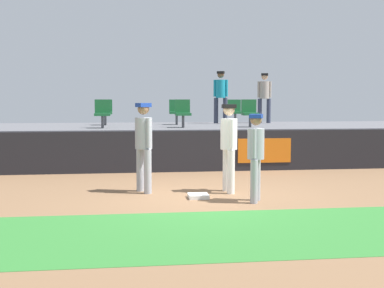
{
  "coord_description": "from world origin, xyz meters",
  "views": [
    {
      "loc": [
        -1.54,
        -9.86,
        1.96
      ],
      "look_at": [
        -0.16,
        1.02,
        1.0
      ],
      "focal_mm": 47.3,
      "sensor_mm": 36.0,
      "label": 1
    }
  ],
  "objects_px": {
    "seat_front_center": "(183,112)",
    "seat_back_right": "(235,110)",
    "player_runner_visitor": "(256,151)",
    "seat_back_left": "(105,111)",
    "seat_front_left": "(103,112)",
    "spectator_hooded": "(221,93)",
    "seat_back_center": "(176,110)",
    "spectator_capped": "(264,94)",
    "player_fielder_home": "(229,142)",
    "first_base": "(198,196)",
    "seat_front_right": "(250,112)",
    "player_coach_visitor": "(144,141)"
  },
  "relations": [
    {
      "from": "seat_back_left",
      "to": "player_coach_visitor",
      "type": "bearing_deg",
      "value": -80.36
    },
    {
      "from": "seat_front_left",
      "to": "seat_front_center",
      "type": "xyz_separation_m",
      "value": [
        2.38,
        -0.0,
        -0.0
      ]
    },
    {
      "from": "player_runner_visitor",
      "to": "seat_back_left",
      "type": "bearing_deg",
      "value": -132.83
    },
    {
      "from": "player_runner_visitor",
      "to": "seat_back_left",
      "type": "xyz_separation_m",
      "value": [
        -3.16,
        7.55,
        0.63
      ]
    },
    {
      "from": "player_runner_visitor",
      "to": "seat_back_right",
      "type": "bearing_deg",
      "value": -164.55
    },
    {
      "from": "spectator_hooded",
      "to": "player_fielder_home",
      "type": "bearing_deg",
      "value": 100.49
    },
    {
      "from": "spectator_capped",
      "to": "seat_back_left",
      "type": "bearing_deg",
      "value": 20.87
    },
    {
      "from": "spectator_capped",
      "to": "seat_back_right",
      "type": "bearing_deg",
      "value": 45.21
    },
    {
      "from": "seat_back_center",
      "to": "seat_front_left",
      "type": "bearing_deg",
      "value": -142.68
    },
    {
      "from": "seat_front_right",
      "to": "spectator_capped",
      "type": "distance_m",
      "value": 2.89
    },
    {
      "from": "player_runner_visitor",
      "to": "seat_front_center",
      "type": "relative_size",
      "value": 2.01
    },
    {
      "from": "seat_back_center",
      "to": "spectator_capped",
      "type": "relative_size",
      "value": 0.47
    },
    {
      "from": "player_runner_visitor",
      "to": "player_coach_visitor",
      "type": "relative_size",
      "value": 0.89
    },
    {
      "from": "seat_back_center",
      "to": "seat_back_right",
      "type": "distance_m",
      "value": 2.0
    },
    {
      "from": "player_fielder_home",
      "to": "spectator_hooded",
      "type": "relative_size",
      "value": 1.02
    },
    {
      "from": "player_runner_visitor",
      "to": "seat_back_right",
      "type": "xyz_separation_m",
      "value": [
        1.2,
        7.55,
        0.63
      ]
    },
    {
      "from": "player_fielder_home",
      "to": "seat_front_center",
      "type": "distance_m",
      "value": 4.74
    },
    {
      "from": "seat_front_left",
      "to": "seat_front_center",
      "type": "height_order",
      "value": "same"
    },
    {
      "from": "seat_front_left",
      "to": "player_fielder_home",
      "type": "bearing_deg",
      "value": -58.65
    },
    {
      "from": "seat_front_right",
      "to": "seat_back_right",
      "type": "height_order",
      "value": "same"
    },
    {
      "from": "first_base",
      "to": "spectator_hooded",
      "type": "xyz_separation_m",
      "value": [
        1.88,
        7.77,
        2.15
      ]
    },
    {
      "from": "seat_back_center",
      "to": "spectator_hooded",
      "type": "bearing_deg",
      "value": 23.99
    },
    {
      "from": "seat_front_left",
      "to": "spectator_hooded",
      "type": "xyz_separation_m",
      "value": [
        4.0,
        2.53,
        0.59
      ]
    },
    {
      "from": "seat_back_left",
      "to": "seat_front_left",
      "type": "xyz_separation_m",
      "value": [
        -0.0,
        -1.8,
        0.0
      ]
    },
    {
      "from": "player_runner_visitor",
      "to": "seat_back_right",
      "type": "height_order",
      "value": "seat_back_right"
    },
    {
      "from": "first_base",
      "to": "spectator_capped",
      "type": "relative_size",
      "value": 0.23
    },
    {
      "from": "first_base",
      "to": "seat_front_center",
      "type": "distance_m",
      "value": 5.48
    },
    {
      "from": "first_base",
      "to": "seat_front_right",
      "type": "xyz_separation_m",
      "value": [
        2.32,
        5.24,
        1.57
      ]
    },
    {
      "from": "seat_back_left",
      "to": "spectator_hooded",
      "type": "bearing_deg",
      "value": 10.35
    },
    {
      "from": "first_base",
      "to": "seat_back_left",
      "type": "bearing_deg",
      "value": 106.77
    },
    {
      "from": "player_runner_visitor",
      "to": "spectator_hooded",
      "type": "distance_m",
      "value": 8.41
    },
    {
      "from": "spectator_hooded",
      "to": "first_base",
      "type": "bearing_deg",
      "value": 95.96
    },
    {
      "from": "seat_back_center",
      "to": "spectator_hooded",
      "type": "xyz_separation_m",
      "value": [
        1.64,
        0.73,
        0.59
      ]
    },
    {
      "from": "seat_front_center",
      "to": "player_coach_visitor",
      "type": "bearing_deg",
      "value": -106.4
    },
    {
      "from": "player_fielder_home",
      "to": "seat_back_right",
      "type": "bearing_deg",
      "value": 161.07
    },
    {
      "from": "spectator_hooded",
      "to": "spectator_capped",
      "type": "relative_size",
      "value": 1.03
    },
    {
      "from": "first_base",
      "to": "spectator_capped",
      "type": "bearing_deg",
      "value": 66.03
    },
    {
      "from": "player_runner_visitor",
      "to": "seat_back_center",
      "type": "height_order",
      "value": "seat_back_center"
    },
    {
      "from": "seat_front_center",
      "to": "seat_back_right",
      "type": "bearing_deg",
      "value": 42.31
    },
    {
      "from": "player_fielder_home",
      "to": "seat_front_center",
      "type": "height_order",
      "value": "seat_front_center"
    },
    {
      "from": "seat_back_left",
      "to": "seat_back_center",
      "type": "height_order",
      "value": "same"
    },
    {
      "from": "player_runner_visitor",
      "to": "seat_front_left",
      "type": "bearing_deg",
      "value": -126.74
    },
    {
      "from": "player_fielder_home",
      "to": "seat_back_center",
      "type": "xyz_separation_m",
      "value": [
        -0.49,
        6.48,
        0.53
      ]
    },
    {
      "from": "player_fielder_home",
      "to": "seat_front_right",
      "type": "xyz_separation_m",
      "value": [
        1.59,
        4.68,
        0.53
      ]
    },
    {
      "from": "player_fielder_home",
      "to": "spectator_hooded",
      "type": "xyz_separation_m",
      "value": [
        1.15,
        7.21,
        1.11
      ]
    },
    {
      "from": "first_base",
      "to": "seat_back_center",
      "type": "distance_m",
      "value": 7.22
    },
    {
      "from": "player_runner_visitor",
      "to": "seat_front_right",
      "type": "height_order",
      "value": "seat_front_right"
    },
    {
      "from": "first_base",
      "to": "seat_back_left",
      "type": "distance_m",
      "value": 7.52
    },
    {
      "from": "player_runner_visitor",
      "to": "seat_back_center",
      "type": "bearing_deg",
      "value": -149.48
    },
    {
      "from": "seat_back_left",
      "to": "seat_front_left",
      "type": "relative_size",
      "value": 1.0
    }
  ]
}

